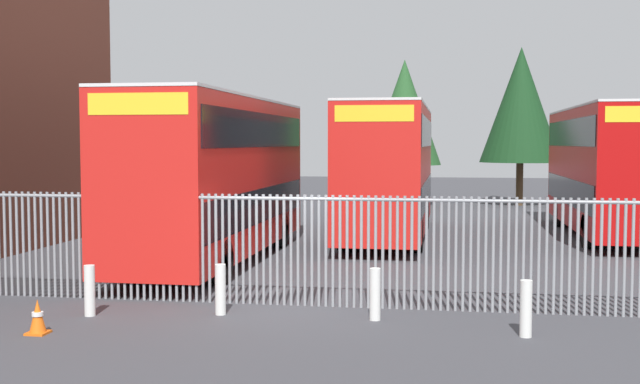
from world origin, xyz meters
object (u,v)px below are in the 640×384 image
object	(u,v)px
double_decker_bus_near_gate	(217,172)
bollard_far_right	(526,309)
traffic_cone_by_gate	(38,317)
bollard_near_left	(90,291)
bollard_center_front	(220,289)
double_decker_bus_behind_fence_right	(606,166)
bollard_near_right	(375,294)
double_decker_bus_behind_fence_left	(389,166)

from	to	relation	value
double_decker_bus_near_gate	bollard_far_right	size ratio (longest dim) A/B	11.38
bollard_far_right	traffic_cone_by_gate	bearing A→B (deg)	-171.94
bollard_far_right	traffic_cone_by_gate	distance (m)	8.17
bollard_near_left	bollard_center_front	bearing A→B (deg)	11.96
double_decker_bus_behind_fence_right	double_decker_bus_near_gate	bearing A→B (deg)	-146.20
double_decker_bus_near_gate	bollard_near_right	distance (m)	8.25
bollard_far_right	bollard_center_front	bearing A→B (deg)	171.67
double_decker_bus_behind_fence_right	traffic_cone_by_gate	xyz separation A→B (m)	(-12.09, -16.01, -2.13)
double_decker_bus_near_gate	double_decker_bus_behind_fence_left	distance (m)	7.29
bollard_center_front	bollard_far_right	size ratio (longest dim) A/B	1.00
bollard_near_right	bollard_near_left	bearing A→B (deg)	-174.33
bollard_center_front	traffic_cone_by_gate	bearing A→B (deg)	-143.20
double_decker_bus_near_gate	bollard_far_right	bearing A→B (deg)	-43.86
double_decker_bus_near_gate	double_decker_bus_behind_fence_left	xyz separation A→B (m)	(4.19, 5.97, 0.00)
double_decker_bus_behind_fence_left	bollard_center_front	bearing A→B (deg)	-100.09
double_decker_bus_behind_fence_right	bollard_center_front	xyz separation A→B (m)	(-9.48, -14.06, -1.95)
double_decker_bus_behind_fence_right	bollard_center_front	world-z (taller)	double_decker_bus_behind_fence_right
bollard_near_right	double_decker_bus_behind_fence_right	bearing A→B (deg)	64.88
double_decker_bus_behind_fence_right	bollard_center_front	size ratio (longest dim) A/B	11.38
double_decker_bus_behind_fence_right	bollard_center_front	distance (m)	17.07
bollard_near_left	bollard_far_right	world-z (taller)	same
double_decker_bus_near_gate	double_decker_bus_behind_fence_left	world-z (taller)	same
double_decker_bus_behind_fence_right	bollard_near_left	distance (m)	18.87
bollard_near_left	double_decker_bus_behind_fence_right	bearing A→B (deg)	50.86
double_decker_bus_near_gate	traffic_cone_by_gate	bearing A→B (deg)	-94.22
bollard_far_right	bollard_near_left	bearing A→B (deg)	177.80
double_decker_bus_behind_fence_left	double_decker_bus_behind_fence_right	bearing A→B (deg)	13.23
double_decker_bus_behind_fence_right	double_decker_bus_behind_fence_left	bearing A→B (deg)	-166.77
bollard_near_left	traffic_cone_by_gate	size ratio (longest dim) A/B	1.61
double_decker_bus_near_gate	bollard_center_front	world-z (taller)	double_decker_bus_near_gate
double_decker_bus_behind_fence_left	bollard_near_right	distance (m)	12.50
bollard_near_left	bollard_near_right	bearing A→B (deg)	5.67
double_decker_bus_near_gate	traffic_cone_by_gate	distance (m)	8.62
double_decker_bus_behind_fence_right	bollard_near_right	xyz separation A→B (m)	(-6.58, -14.04, -1.95)
bollard_near_left	bollard_far_right	size ratio (longest dim) A/B	1.00
bollard_center_front	bollard_far_right	world-z (taller)	same
double_decker_bus_behind_fence_right	bollard_near_left	size ratio (longest dim) A/B	11.38
bollard_near_left	bollard_near_right	world-z (taller)	same
double_decker_bus_near_gate	bollard_near_right	size ratio (longest dim) A/B	11.38
bollard_far_right	double_decker_bus_near_gate	bearing A→B (deg)	136.14
double_decker_bus_behind_fence_right	traffic_cone_by_gate	bearing A→B (deg)	-127.05
bollard_center_front	traffic_cone_by_gate	world-z (taller)	bollard_center_front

